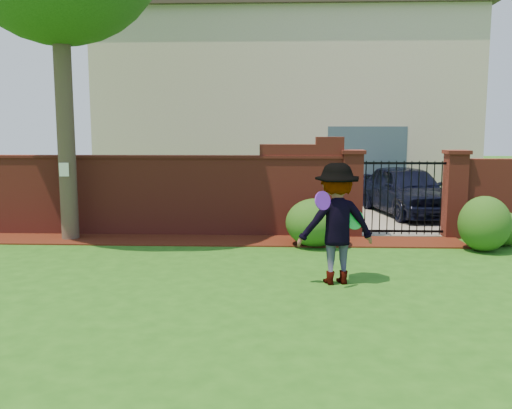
{
  "coord_description": "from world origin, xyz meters",
  "views": [
    {
      "loc": [
        0.81,
        -7.84,
        2.34
      ],
      "look_at": [
        0.43,
        1.4,
        1.05
      ],
      "focal_mm": 38.41,
      "sensor_mm": 36.0,
      "label": 1
    }
  ],
  "objects_px": {
    "frisbee_purple": "(323,201)",
    "man": "(337,224)",
    "frisbee_green": "(355,220)",
    "car": "(410,191)"
  },
  "relations": [
    {
      "from": "car",
      "to": "man",
      "type": "distance_m",
      "value": 7.12
    },
    {
      "from": "man",
      "to": "frisbee_purple",
      "type": "height_order",
      "value": "man"
    },
    {
      "from": "car",
      "to": "frisbee_purple",
      "type": "relative_size",
      "value": 14.6
    },
    {
      "from": "man",
      "to": "frisbee_purple",
      "type": "xyz_separation_m",
      "value": [
        -0.25,
        -0.39,
        0.4
      ]
    },
    {
      "from": "frisbee_purple",
      "to": "man",
      "type": "bearing_deg",
      "value": 57.68
    },
    {
      "from": "car",
      "to": "frisbee_green",
      "type": "bearing_deg",
      "value": -120.77
    },
    {
      "from": "man",
      "to": "frisbee_purple",
      "type": "relative_size",
      "value": 6.72
    },
    {
      "from": "man",
      "to": "frisbee_green",
      "type": "xyz_separation_m",
      "value": [
        0.27,
        0.03,
        0.06
      ]
    },
    {
      "from": "man",
      "to": "frisbee_green",
      "type": "distance_m",
      "value": 0.28
    },
    {
      "from": "frisbee_green",
      "to": "man",
      "type": "bearing_deg",
      "value": -174.04
    }
  ]
}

